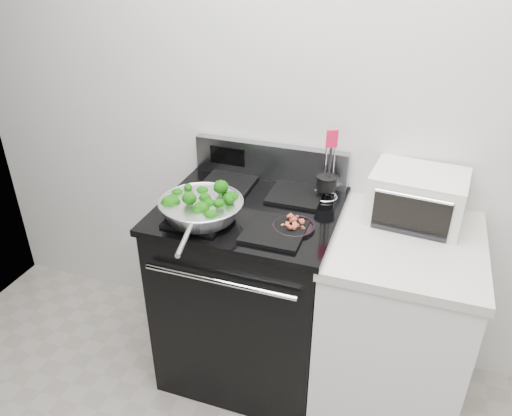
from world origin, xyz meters
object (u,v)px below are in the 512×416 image
at_px(utensil_holder, 326,186).
at_px(bacon_plate, 294,224).
at_px(gas_range, 250,289).
at_px(skillet, 201,208).
at_px(toaster_oven, 417,197).

bearing_deg(utensil_holder, bacon_plate, -126.48).
bearing_deg(utensil_holder, gas_range, -171.38).
bearing_deg(skillet, gas_range, 36.13).
distance_m(skillet, bacon_plate, 0.39).
bearing_deg(utensil_holder, toaster_oven, -25.00).
height_order(skillet, toaster_oven, toaster_oven).
relative_size(bacon_plate, utensil_holder, 0.53).
relative_size(gas_range, utensil_holder, 3.38).
distance_m(gas_range, bacon_plate, 0.54).
xyz_separation_m(skillet, utensil_holder, (0.45, 0.36, 0.01)).
distance_m(bacon_plate, toaster_oven, 0.55).
height_order(skillet, utensil_holder, utensil_holder).
distance_m(gas_range, skillet, 0.57).
height_order(bacon_plate, toaster_oven, toaster_oven).
relative_size(skillet, utensil_holder, 1.68).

